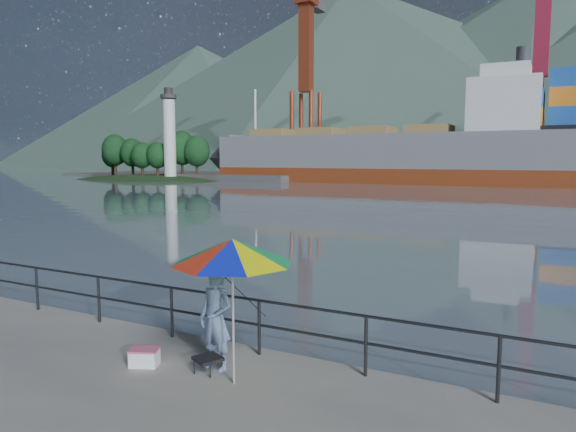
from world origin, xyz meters
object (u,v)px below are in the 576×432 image
object	(u,v)px
beach_umbrella	(232,251)
cooler_bag	(144,358)
bulk_carrier	(395,154)
fisherman	(216,319)

from	to	relation	value
beach_umbrella	cooler_bag	distance (m)	2.64
beach_umbrella	cooler_bag	bearing A→B (deg)	-176.41
beach_umbrella	bulk_carrier	xyz separation A→B (m)	(-16.82, 69.22, 2.00)
beach_umbrella	fisherman	bearing A→B (deg)	148.19
cooler_bag	beach_umbrella	bearing A→B (deg)	-19.39
beach_umbrella	bulk_carrier	world-z (taller)	bulk_carrier
fisherman	cooler_bag	size ratio (longest dim) A/B	3.70
cooler_bag	bulk_carrier	world-z (taller)	bulk_carrier
fisherman	beach_umbrella	bearing A→B (deg)	-29.92
beach_umbrella	cooler_bag	size ratio (longest dim) A/B	5.00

